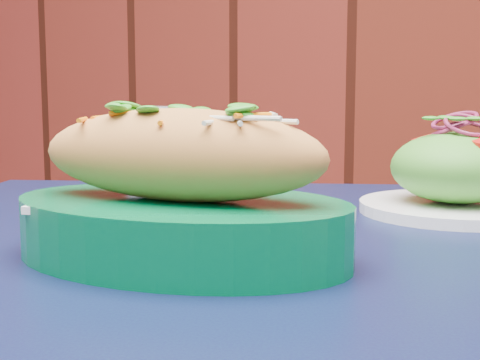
% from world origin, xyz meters
% --- Properties ---
extents(cafe_table, '(1.02, 1.02, 0.75)m').
position_xyz_m(cafe_table, '(0.31, 1.49, 0.66)').
color(cafe_table, black).
rests_on(cafe_table, ground).
extents(banh_mi_basket, '(0.29, 0.19, 0.13)m').
position_xyz_m(banh_mi_basket, '(0.28, 1.41, 0.80)').
color(banh_mi_basket, '#00572F').
rests_on(banh_mi_basket, cafe_table).
extents(salad_plate, '(0.21, 0.21, 0.11)m').
position_xyz_m(salad_plate, '(0.45, 1.72, 0.79)').
color(salad_plate, white).
rests_on(salad_plate, cafe_table).
extents(water_glass, '(0.07, 0.07, 0.11)m').
position_xyz_m(water_glass, '(0.05, 1.74, 0.81)').
color(water_glass, silver).
rests_on(water_glass, cafe_table).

